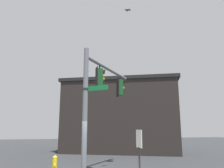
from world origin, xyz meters
TOP-DOWN VIEW (x-y plane):
  - signal_pole at (0.00, 0.00)m, footprint 0.24×0.24m
  - mast_arm at (-2.10, 1.68)m, footprint 4.32×3.51m
  - traffic_light_nearest_pole at (-1.12, 0.91)m, footprint 0.54×0.49m
  - traffic_light_mid_inner at (-3.42, 2.76)m, footprint 0.54×0.49m
  - street_name_sign at (0.22, 0.27)m, footprint 0.88×1.06m
  - bird_flying at (-0.27, 2.26)m, footprint 0.31×0.44m
  - storefront_building at (-10.39, 4.90)m, footprint 9.69×12.07m
  - tree_by_storefront at (-15.19, 3.96)m, footprint 3.81×3.81m
  - fire_hydrant at (-1.89, -1.23)m, footprint 0.35×0.24m
  - historical_marker at (1.05, 2.23)m, footprint 0.60×0.08m

SIDE VIEW (x-z plane):
  - fire_hydrant at x=-1.89m, z-range 0.00..0.83m
  - historical_marker at x=1.05m, z-range 0.34..2.47m
  - signal_pole at x=0.00m, z-range 0.00..6.04m
  - storefront_building at x=-10.39m, z-range 0.01..6.76m
  - street_name_sign at x=0.22m, z-range 3.91..4.13m
  - traffic_light_nearest_pole at x=-1.12m, z-range 4.18..5.49m
  - traffic_light_mid_inner at x=-3.42m, z-range 4.18..5.49m
  - tree_by_storefront at x=-15.19m, z-range 1.82..9.30m
  - mast_arm at x=-2.10m, z-range 5.53..5.71m
  - bird_flying at x=-0.27m, z-range 8.51..8.67m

